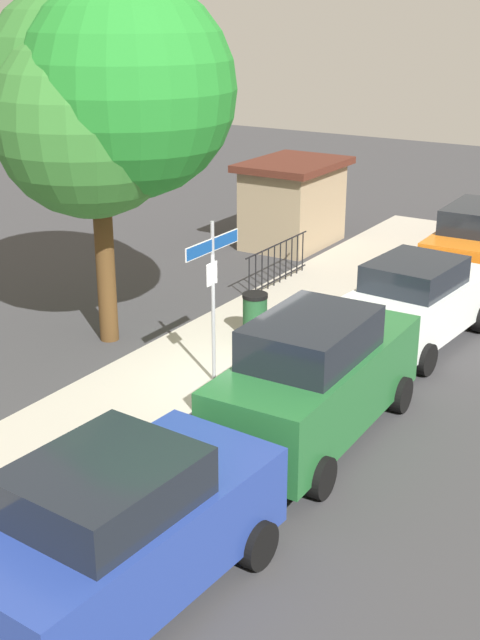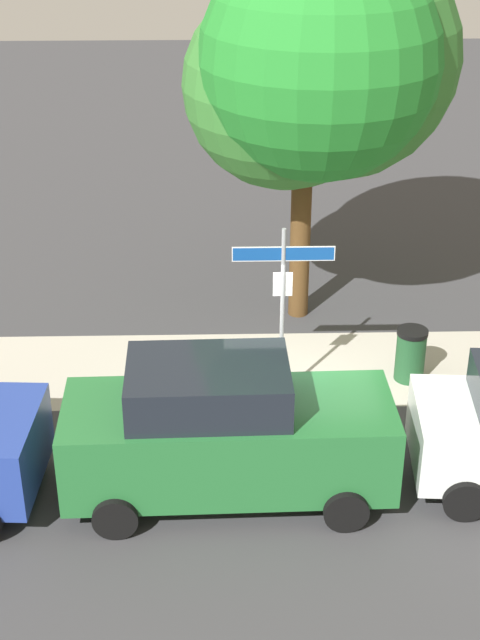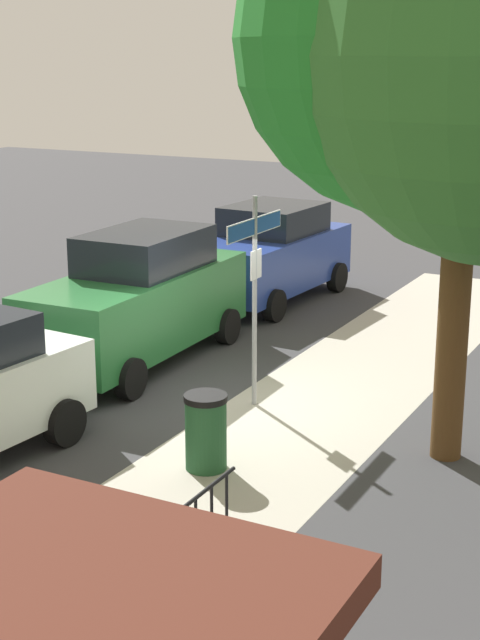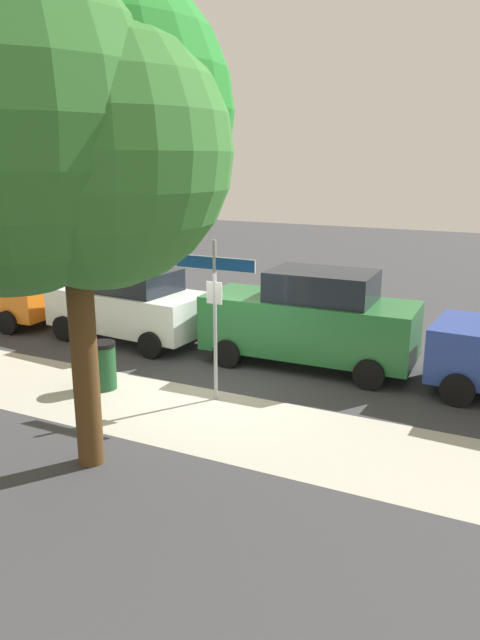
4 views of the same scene
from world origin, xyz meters
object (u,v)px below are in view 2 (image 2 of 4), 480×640
(street_sign, at_px, (283,284))
(car_green, at_px, (225,433))
(trash_bin, at_px, (410,354))
(shade_tree, at_px, (319,64))

(street_sign, bearing_deg, car_green, -110.15)
(street_sign, bearing_deg, trash_bin, 12.14)
(trash_bin, bearing_deg, car_green, -136.24)
(street_sign, height_order, car_green, street_sign)
(shade_tree, relative_size, car_green, 1.54)
(street_sign, relative_size, trash_bin, 3.17)
(trash_bin, bearing_deg, street_sign, -167.86)
(shade_tree, relative_size, trash_bin, 7.45)
(car_green, relative_size, trash_bin, 4.83)
(street_sign, distance_m, shade_tree, 4.24)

